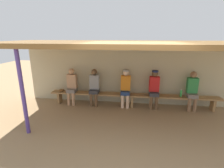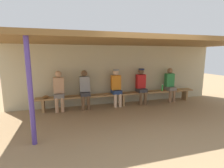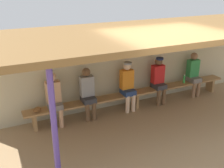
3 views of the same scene
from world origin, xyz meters
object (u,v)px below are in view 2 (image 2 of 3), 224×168
(player_with_sunglasses, at_px, (116,86))
(water_bottle_clear, at_px, (162,87))
(bench, at_px, (123,95))
(player_near_post, at_px, (170,83))
(player_shirtless_tan, at_px, (85,88))
(player_rightmost, at_px, (141,84))
(support_post, at_px, (30,93))
(baseball_glove_dark_brown, at_px, (46,97))
(player_in_red, at_px, (59,89))

(player_with_sunglasses, relative_size, water_bottle_clear, 5.20)
(bench, bearing_deg, water_bottle_clear, -0.27)
(player_near_post, relative_size, player_shirtless_tan, 1.00)
(bench, relative_size, player_rightmost, 4.46)
(support_post, xyz_separation_m, player_near_post, (4.72, 2.10, -0.37))
(player_near_post, relative_size, water_bottle_clear, 5.16)
(player_with_sunglasses, height_order, baseball_glove_dark_brown, player_with_sunglasses)
(support_post, xyz_separation_m, bench, (2.70, 2.10, -0.71))
(player_in_red, height_order, water_bottle_clear, player_in_red)
(support_post, xyz_separation_m, player_shirtless_tan, (1.32, 2.10, -0.37))
(player_shirtless_tan, bearing_deg, water_bottle_clear, -0.20)
(bench, xyz_separation_m, player_with_sunglasses, (-0.25, 0.00, 0.36))
(player_shirtless_tan, bearing_deg, bench, -0.13)
(player_in_red, distance_m, player_rightmost, 2.98)
(bench, height_order, baseball_glove_dark_brown, baseball_glove_dark_brown)
(bench, relative_size, player_with_sunglasses, 4.46)
(support_post, distance_m, player_near_post, 5.18)
(baseball_glove_dark_brown, bearing_deg, support_post, 35.17)
(player_in_red, bearing_deg, water_bottle_clear, -0.16)
(player_shirtless_tan, height_order, player_rightmost, player_rightmost)
(bench, xyz_separation_m, baseball_glove_dark_brown, (-2.66, -0.01, 0.12))
(bench, height_order, player_rightmost, player_rightmost)
(player_rightmost, relative_size, baseball_glove_dark_brown, 5.60)
(bench, xyz_separation_m, player_rightmost, (0.75, 0.00, 0.36))
(bench, distance_m, water_bottle_clear, 1.67)
(bench, distance_m, player_shirtless_tan, 1.42)
(support_post, bearing_deg, player_near_post, 24.04)
(bench, relative_size, player_in_red, 4.49)
(water_bottle_clear, height_order, baseball_glove_dark_brown, water_bottle_clear)
(player_with_sunglasses, xyz_separation_m, player_rightmost, (0.99, 0.00, 0.00))
(player_near_post, height_order, water_bottle_clear, player_near_post)
(support_post, relative_size, player_with_sunglasses, 1.64)
(player_in_red, xyz_separation_m, player_rightmost, (2.98, 0.00, 0.02))
(player_with_sunglasses, xyz_separation_m, baseball_glove_dark_brown, (-2.41, -0.01, -0.24))
(water_bottle_clear, bearing_deg, baseball_glove_dark_brown, -179.99)
(player_with_sunglasses, distance_m, baseball_glove_dark_brown, 2.42)
(player_in_red, bearing_deg, player_rightmost, 0.01)
(support_post, relative_size, player_near_post, 1.65)
(player_shirtless_tan, xyz_separation_m, baseball_glove_dark_brown, (-1.28, -0.01, -0.22))
(player_in_red, bearing_deg, player_near_post, 0.00)
(player_with_sunglasses, bearing_deg, player_near_post, -0.01)
(water_bottle_clear, bearing_deg, player_in_red, 179.84)
(player_in_red, bearing_deg, support_post, -102.56)
(player_shirtless_tan, bearing_deg, player_near_post, 0.00)
(baseball_glove_dark_brown, bearing_deg, player_with_sunglasses, 126.68)
(player_near_post, distance_m, player_with_sunglasses, 2.26)
(support_post, bearing_deg, player_shirtless_tan, 57.89)
(support_post, bearing_deg, player_rightmost, 31.37)
(support_post, height_order, water_bottle_clear, support_post)
(player_near_post, height_order, player_rightmost, player_rightmost)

